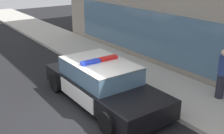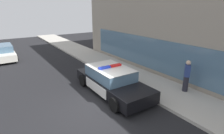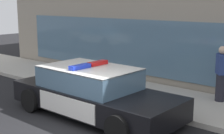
# 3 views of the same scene
# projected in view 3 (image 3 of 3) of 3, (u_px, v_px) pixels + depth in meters

# --- Properties ---
(sidewalk) EXTENTS (48.00, 2.74, 0.15)m
(sidewalk) POSITION_uv_depth(u_px,v_px,m) (170.00, 100.00, 10.34)
(sidewalk) COLOR #B2ADA3
(sidewalk) RESTS_ON ground
(police_cruiser) EXTENTS (5.06, 2.19, 1.49)m
(police_cruiser) POSITION_uv_depth(u_px,v_px,m) (93.00, 92.00, 9.08)
(police_cruiser) COLOR black
(police_cruiser) RESTS_ON ground
(fire_hydrant) EXTENTS (0.34, 0.39, 0.73)m
(fire_hydrant) POSITION_uv_depth(u_px,v_px,m) (118.00, 85.00, 10.51)
(fire_hydrant) COLOR #4C994C
(fire_hydrant) RESTS_ON sidewalk
(pedestrian_on_sidewalk) EXTENTS (0.45, 0.47, 1.71)m
(pedestrian_on_sidewalk) POSITION_uv_depth(u_px,v_px,m) (221.00, 74.00, 9.88)
(pedestrian_on_sidewalk) COLOR #23232D
(pedestrian_on_sidewalk) RESTS_ON sidewalk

